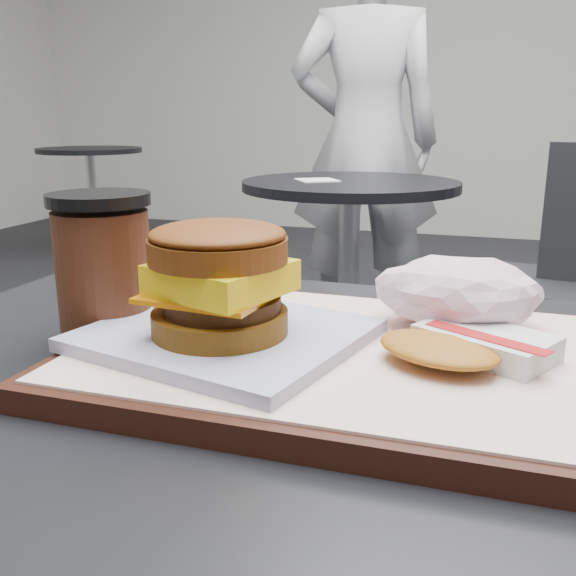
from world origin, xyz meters
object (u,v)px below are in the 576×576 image
Objects in this scene: neighbor_chair at (565,272)px; breakfast_sandwich at (221,293)px; coffee_cup at (104,270)px; patron at (365,141)px; hash_brown at (465,345)px; neighbor_table at (349,242)px; serving_tray at (335,357)px; crumpled_wrapper at (458,293)px.

breakfast_sandwich is at bearing -104.13° from neighbor_chair.
breakfast_sandwich is at bearing -13.95° from coffee_cup.
hash_brown is at bearing 88.00° from patron.
coffee_cup reaches higher than neighbor_chair.
serving_tray is at bearing -77.86° from neighbor_table.
crumpled_wrapper is (-0.01, 0.07, 0.02)m from hash_brown.
patron is at bearing 137.48° from neighbor_chair.
breakfast_sandwich is at bearing -172.33° from hash_brown.
breakfast_sandwich is 1.66m from neighbor_chair.
crumpled_wrapper is at bearing 88.16° from patron.
neighbor_chair is at bearing -4.39° from neighbor_table.
neighbor_table is at bearing 105.23° from hash_brown.
neighbor_chair is 0.52× the size of patron.
hash_brown is 1.60m from neighbor_chair.
patron is at bearing 103.03° from hash_brown.
coffee_cup is 0.07× the size of patron.
serving_tray is 1.65m from neighbor_table.
hash_brown is at bearing -1.78° from serving_tray.
neighbor_table is (-0.43, 1.53, -0.27)m from crumpled_wrapper.
serving_tray is 0.11m from crumpled_wrapper.
crumpled_wrapper is at bearing -74.45° from neighbor_table.
breakfast_sandwich is at bearing -149.69° from crumpled_wrapper.
serving_tray is 0.10m from breakfast_sandwich.
crumpled_wrapper is 0.17× the size of neighbor_table.
crumpled_wrapper is at bearing 39.91° from serving_tray.
crumpled_wrapper is at bearing 98.22° from hash_brown.
serving_tray is at bearing -0.95° from coffee_cup.
neighbor_table is at bearing 82.23° from patron.
crumpled_wrapper reaches higher than neighbor_table.
patron reaches higher than hash_brown.
breakfast_sandwich is 1.67m from neighbor_table.
hash_brown reaches higher than serving_tray.
neighbor_chair is (0.23, 1.48, -0.31)m from crumpled_wrapper.
neighbor_chair is (0.52, 1.55, -0.32)m from coffee_cup.
crumpled_wrapper is 1.53m from neighbor_chair.
neighbor_chair is at bearing 75.87° from breakfast_sandwich.
neighbor_table is (-0.34, 1.60, -0.23)m from serving_tray.
coffee_cup is at bearing 166.05° from breakfast_sandwich.
crumpled_wrapper is 2.22m from patron.
crumpled_wrapper is (0.16, 0.09, -0.01)m from breakfast_sandwich.
hash_brown is (0.17, 0.02, -0.03)m from breakfast_sandwich.
coffee_cup is (-0.29, 0.01, 0.03)m from hash_brown.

